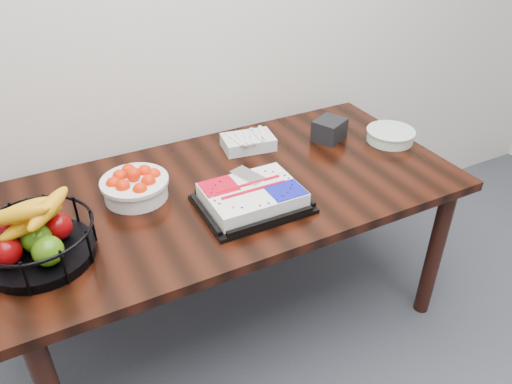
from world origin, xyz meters
name	(u,v)px	position (x,y,z in m)	size (l,w,h in m)	color
table	(233,202)	(0.00, 2.00, 0.66)	(1.80, 0.90, 0.75)	black
cake_tray	(252,198)	(0.00, 1.83, 0.79)	(0.40, 0.32, 0.08)	black
tangerine_bowl	(134,182)	(-0.36, 2.09, 0.82)	(0.26, 0.26, 0.16)	white
fruit_basket	(36,238)	(-0.74, 1.89, 0.83)	(0.37, 0.37, 0.19)	black
plate_stack	(390,135)	(0.80, 2.00, 0.78)	(0.22, 0.22, 0.05)	white
fork_bag	(248,142)	(0.19, 2.25, 0.78)	(0.24, 0.18, 0.06)	silver
napkin_box	(329,130)	(0.56, 2.15, 0.80)	(0.14, 0.12, 0.10)	black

